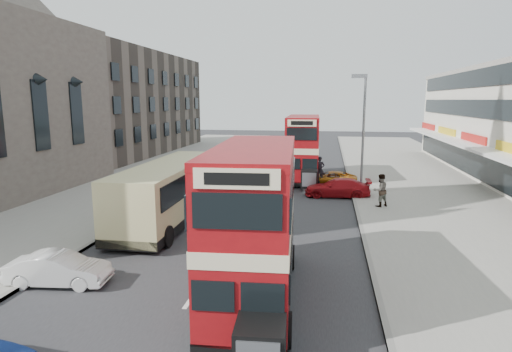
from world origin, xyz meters
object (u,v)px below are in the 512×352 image
Objects in this scene: car_left_front at (59,269)px; car_right_a at (337,188)px; pedestrian_near at (380,190)px; bus_main at (255,222)px; bus_second at (303,148)px; cyclist at (320,175)px; car_right_b at (331,179)px; street_lamp at (362,126)px; coach at (170,189)px.

car_right_a reaches higher than car_left_front.
car_left_front is 1.77× the size of pedestrian_near.
bus_second is at bearing -94.61° from bus_main.
pedestrian_near is (5.46, 12.71, -1.42)m from bus_main.
cyclist is at bearing -30.85° from car_left_front.
street_lamp is at bearing 29.18° from car_right_b.
pedestrian_near is at bearing -50.09° from car_left_front.
bus_main is 2.05× the size of car_right_a.
pedestrian_near is at bearing 24.63° from car_right_b.
bus_main is at bearing -11.82° from car_right_a.
car_left_front is 0.81× the size of car_right_a.
cyclist reaches higher than car_right_a.
coach reaches higher than cyclist.
bus_main is at bearing 35.51° from pedestrian_near.
car_right_b is (-1.92, 3.58, -4.23)m from street_lamp.
coach reaches higher than car_left_front.
car_right_a is 2.17× the size of pedestrian_near.
bus_main reaches higher than car_left_front.
bus_main reaches higher than pedestrian_near.
street_lamp is at bearing -44.78° from cyclist.
coach reaches higher than car_right_b.
car_right_a is at bearing -80.04° from pedestrian_near.
coach is (-6.35, -13.29, -0.93)m from bus_second.
cyclist is at bearing 52.58° from coach.
car_right_b is (-0.44, 3.81, -0.08)m from car_right_a.
pedestrian_near is at bearing 40.34° from car_right_a.
car_right_b is at bearing -32.25° from car_left_front.
bus_second reaches higher than car_right_b.
car_right_b is 7.25m from pedestrian_near.
coach is at bearing -144.58° from street_lamp.
bus_second reaches higher than cyclist.
car_right_b is 1.98× the size of pedestrian_near.
bus_main is 13.91m from pedestrian_near.
car_right_b is (8.62, 11.07, -1.16)m from coach.
car_right_b is at bearing -97.61° from pedestrian_near.
pedestrian_near is at bearing -72.15° from street_lamp.
car_right_a is at bearing -38.61° from car_left_front.
car_left_front is 18.67m from car_right_a.
bus_main is 3.88× the size of cyclist.
bus_main is 4.46× the size of pedestrian_near.
street_lamp is at bearing -41.87° from car_left_front.
street_lamp reaches higher than car_left_front.
car_right_b is at bearing 133.99° from bus_second.
pedestrian_near is (2.90, -6.62, 0.60)m from car_right_b.
coach is 14.08m from car_right_b.
car_right_a is (2.71, -6.03, -2.01)m from bus_second.
bus_second is 6.91m from car_right_a.
street_lamp reaches higher than bus_second.
cyclist is (8.73, 19.04, 0.28)m from car_left_front.
cyclist is at bearing -89.76° from pedestrian_near.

